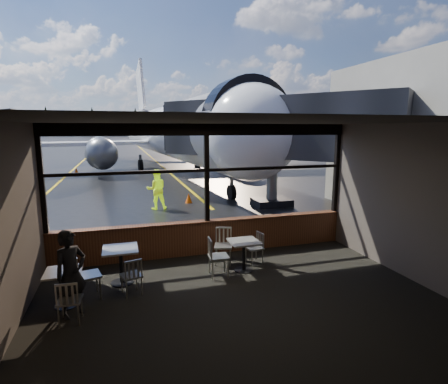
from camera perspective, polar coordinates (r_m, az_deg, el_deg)
name	(u,v)px	position (r m, az deg, el deg)	size (l,w,h in m)	color
ground_plane	(125,139)	(128.95, -15.83, 8.34)	(520.00, 520.00, 0.00)	black
carpet_floor	(245,305)	(7.12, 3.40, -17.88)	(8.00, 6.00, 0.01)	black
ceiling	(247,121)	(6.28, 3.74, 11.47)	(8.00, 6.00, 0.04)	#38332D
wall_left	(0,236)	(6.37, -32.78, -6.09)	(0.04, 6.00, 3.50)	#4F453F
wall_right	(419,204)	(8.69, 29.19, -1.78)	(0.04, 6.00, 3.50)	#4F453F
wall_back	(345,287)	(3.96, 19.17, -14.37)	(8.00, 0.04, 3.50)	#4F453F
window_sill	(207,238)	(9.61, -2.75, -7.43)	(8.00, 0.28, 0.90)	#4D2817
window_header	(206,130)	(9.15, -2.91, 10.14)	(8.00, 0.18, 0.30)	black
mullion_left	(41,180)	(9.14, -27.67, 1.75)	(0.12, 0.12, 2.60)	black
mullion_centre	(207,174)	(9.23, -2.84, 2.98)	(0.12, 0.12, 2.60)	black
mullion_right	(336,169)	(10.86, 17.88, 3.59)	(0.12, 0.12, 2.60)	black
window_transom	(207,170)	(9.21, -2.85, 3.60)	(8.00, 0.10, 0.08)	black
airliner	(171,97)	(29.27, -8.66, 15.08)	(32.18, 38.62, 11.80)	white
jet_bridge	(256,147)	(15.53, 5.28, 7.29)	(9.67, 11.82, 5.16)	#28282A
cafe_table_near	(244,256)	(8.50, 3.24, -10.36)	(0.68, 0.68, 0.75)	#AAA69D
cafe_table_mid	(121,266)	(8.14, -16.44, -11.51)	(0.74, 0.74, 0.81)	#ADA79F
cafe_table_left	(65,289)	(7.56, -24.56, -14.15)	(0.66, 0.66, 0.72)	#ACA79E
chair_near_e	(254,248)	(8.95, 4.95, -9.13)	(0.44, 0.44, 0.80)	#B4AEA3
chair_near_w	(219,257)	(8.17, -0.88, -10.57)	(0.51, 0.51, 0.93)	#BAB6A8
chair_near_n	(223,246)	(8.87, -0.12, -8.86)	(0.50, 0.50, 0.92)	#BCB6AA
chair_mid_s	(131,276)	(7.59, -14.90, -13.09)	(0.44, 0.44, 0.80)	#ABA69A
chair_mid_w	(88,276)	(7.65, -21.30, -12.63)	(0.52, 0.52, 0.96)	#B5B0A4
chair_left_s	(70,301)	(6.92, -23.88, -15.94)	(0.45, 0.45, 0.82)	beige
passenger	(71,274)	(6.99, -23.71, -12.12)	(0.59, 0.39, 1.61)	black
ground_crew	(157,189)	(15.06, -10.96, 0.42)	(0.82, 0.64, 1.69)	#BFF219
cone_nose	(189,198)	(16.21, -5.79, -0.99)	(0.32, 0.32, 0.45)	#FF4708
cone_wing	(76,171)	(28.85, -22.97, 3.19)	(0.34, 0.34, 0.47)	#E55B07
terminal_annex	(430,138)	(16.68, 30.57, 7.58)	(5.00, 7.00, 6.00)	gray
hangar_mid	(122,126)	(193.91, -16.26, 10.30)	(38.00, 15.00, 10.00)	silver
hangar_right	(235,124)	(196.98, 1.80, 10.98)	(50.00, 20.00, 12.00)	silver
fuel_tank_a	(60,130)	(192.91, -25.27, 9.15)	(8.00, 8.00, 6.00)	silver
fuel_tank_b	(81,130)	(191.72, -22.28, 9.36)	(8.00, 8.00, 6.00)	silver
fuel_tank_c	(102,130)	(191.05, -19.26, 9.55)	(8.00, 8.00, 6.00)	silver
treeline	(122,125)	(218.92, -16.34, 10.51)	(360.00, 3.00, 12.00)	black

